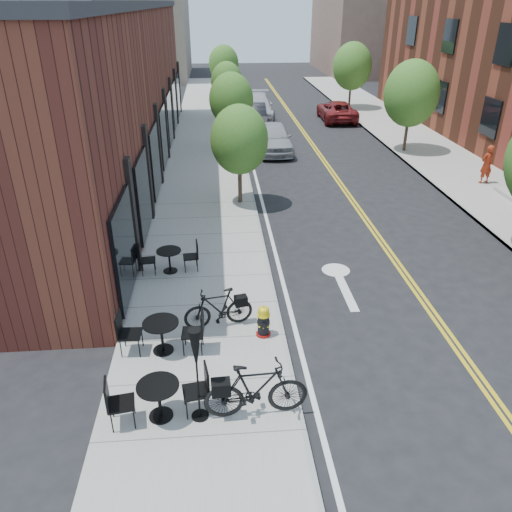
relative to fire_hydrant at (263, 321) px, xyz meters
name	(u,v)px	position (x,y,z in m)	size (l,w,h in m)	color
ground	(285,338)	(0.53, -0.04, -0.51)	(120.00, 120.00, 0.00)	black
sidewalk_near	(205,195)	(-1.47, 9.96, -0.45)	(4.00, 70.00, 0.12)	#9E9B93
sidewalk_far	(483,188)	(10.53, 9.96, -0.45)	(4.00, 70.00, 0.12)	#9E9B93
building_near	(102,95)	(-5.97, 13.96, 2.99)	(5.00, 28.00, 7.00)	#471C16
bg_building_left	(148,25)	(-7.47, 47.96, 4.49)	(8.00, 14.00, 10.00)	#726656
bg_building_right	(370,14)	(16.53, 49.96, 5.49)	(10.00, 16.00, 12.00)	brown
tree_near_a	(239,140)	(-0.07, 8.96, 2.10)	(2.20, 2.20, 3.81)	#382B1E
tree_near_b	(231,100)	(-0.07, 16.96, 2.21)	(2.30, 2.30, 3.98)	#382B1E
tree_near_c	(227,81)	(-0.07, 24.96, 2.02)	(2.10, 2.10, 3.67)	#382B1E
tree_near_d	(224,64)	(-0.07, 32.96, 2.28)	(2.40, 2.40, 4.11)	#382B1E
tree_far_b	(412,94)	(9.13, 15.96, 2.55)	(2.80, 2.80, 4.62)	#382B1E
tree_far_c	(352,66)	(9.13, 27.96, 2.55)	(2.80, 2.80, 4.62)	#382B1E
fire_hydrant	(263,321)	(0.00, 0.00, 0.00)	(0.38, 0.38, 0.82)	maroon
bicycle_left	(218,308)	(-1.06, 0.46, 0.13)	(0.48, 1.71, 1.03)	black
bicycle_right	(256,390)	(-0.39, -2.56, 0.22)	(0.57, 2.00, 1.20)	black
bistro_set_a	(161,332)	(-2.35, -0.43, 0.13)	(1.90, 0.85, 1.02)	black
bistro_set_b	(159,396)	(-2.23, -2.48, 0.12)	(1.91, 0.92, 1.01)	black
bistro_set_c	(169,258)	(-2.46, 3.37, 0.07)	(1.70, 0.79, 0.90)	black
patio_umbrella	(196,356)	(-1.47, -2.55, 1.08)	(0.33, 0.33, 2.04)	black
parked_car_a	(273,138)	(2.13, 16.66, 0.25)	(1.79, 4.44, 1.51)	#A5A8AE
parked_car_b	(252,118)	(1.33, 21.56, 0.31)	(1.73, 4.97, 1.64)	black
parked_car_c	(256,107)	(1.90, 25.29, 0.29)	(2.24, 5.51, 1.60)	silver
parked_car_far	(337,111)	(7.30, 24.17, 0.15)	(2.18, 4.72, 1.31)	maroon
pedestrian	(487,164)	(10.75, 10.41, 0.45)	(0.61, 0.40, 1.68)	maroon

